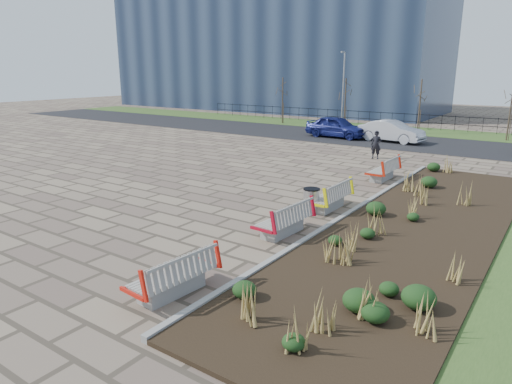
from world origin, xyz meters
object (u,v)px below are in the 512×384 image
Objects in this scene: bench_d at (382,169)px; car_blue at (337,127)px; bench_a at (171,273)px; lamp_west at (343,91)px; pedestrian at (376,145)px; bench_b at (283,218)px; bench_c at (328,196)px; car_silver at (391,131)px; litter_bin at (311,201)px.

car_blue is (-7.22, 10.65, 0.28)m from bench_d.
bench_a is 1.00× the size of bench_d.
pedestrian is at bearing -57.06° from lamp_west.
pedestrian is 7.94m from car_blue.
bench_b and bench_c have the same top height.
bench_d is 18.00m from lamp_west.
car_silver is at bearing -83.19° from car_blue.
bench_a is 12.99m from bench_d.
bench_d is (0.00, 12.99, 0.00)m from bench_a.
car_blue is at bearing 119.80° from pedestrian.
bench_a is at bearing -72.39° from lamp_west.
bench_a is 6.96m from litter_bin.
car_silver is (-3.33, 16.28, 0.23)m from bench_c.
lamp_west reaches higher than pedestrian.
car_silver is at bearing 102.24° from bench_c.
bench_c and bench_d have the same top height.
bench_c is 0.35× the size of lamp_west.
litter_bin is at bearing 100.85° from bench_b.
car_silver is at bearing -38.18° from lamp_west.
car_silver reaches higher than bench_d.
car_blue is at bearing 111.89° from bench_a.
pedestrian is (-1.74, 10.67, 0.35)m from litter_bin.
bench_c is at bearing -66.54° from lamp_west.
pedestrian is (-2.04, 13.04, 0.27)m from bench_b.
litter_bin is (-0.30, -0.67, -0.08)m from bench_c.
car_blue is (-7.22, 19.05, 0.28)m from bench_b.
bench_d is (0.00, 8.40, 0.00)m from bench_b.
car_silver is (3.88, 0.27, -0.04)m from car_blue.
bench_c is 0.74m from litter_bin.
bench_a is 24.72m from car_blue.
lamp_west reaches higher than bench_a.
lamp_west is (-5.67, 4.45, 2.31)m from car_silver.
bench_a is at bearing -89.33° from bench_c.
bench_d is 5.07m from pedestrian.
car_blue is at bearing -69.29° from lamp_west.
lamp_west is at bearing 112.11° from litter_bin.
bench_a is 7.62m from bench_c.
bench_a is 29.86m from lamp_west.
car_blue is (-7.22, 16.02, 0.28)m from bench_c.
lamp_west is at bearing 23.60° from car_blue.
bench_d is 0.35× the size of lamp_west.
car_blue is at bearing 114.31° from bench_b.
car_silver is (-1.29, 6.28, -0.03)m from pedestrian.
bench_c is 2.51× the size of litter_bin.
bench_b is 8.40m from bench_d.
bench_a is 1.00× the size of bench_b.
bench_d is at bearing -156.17° from car_silver.
bench_c is 10.21m from pedestrian.
pedestrian is 13.00m from lamp_west.
bench_b is at bearing -82.72° from litter_bin.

